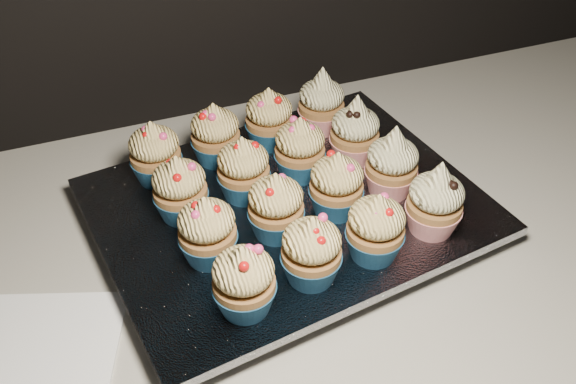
% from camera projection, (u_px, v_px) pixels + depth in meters
% --- Properties ---
extents(worktop, '(2.44, 0.64, 0.04)m').
position_uv_depth(worktop, '(369.00, 225.00, 0.81)').
color(worktop, beige).
rests_on(worktop, cabinet).
extents(napkin, '(0.23, 0.23, 0.00)m').
position_uv_depth(napkin, '(20.00, 366.00, 0.62)').
color(napkin, white).
rests_on(napkin, worktop).
extents(baking_tray, '(0.44, 0.36, 0.02)m').
position_uv_depth(baking_tray, '(288.00, 217.00, 0.78)').
color(baking_tray, black).
rests_on(baking_tray, worktop).
extents(foil_lining, '(0.48, 0.40, 0.01)m').
position_uv_depth(foil_lining, '(288.00, 206.00, 0.77)').
color(foil_lining, silver).
rests_on(foil_lining, baking_tray).
extents(cupcake_0, '(0.06, 0.06, 0.08)m').
position_uv_depth(cupcake_0, '(244.00, 281.00, 0.61)').
color(cupcake_0, navy).
rests_on(cupcake_0, foil_lining).
extents(cupcake_1, '(0.06, 0.06, 0.08)m').
position_uv_depth(cupcake_1, '(311.00, 251.00, 0.65)').
color(cupcake_1, navy).
rests_on(cupcake_1, foil_lining).
extents(cupcake_2, '(0.06, 0.06, 0.08)m').
position_uv_depth(cupcake_2, '(376.00, 228.00, 0.67)').
color(cupcake_2, navy).
rests_on(cupcake_2, foil_lining).
extents(cupcake_3, '(0.06, 0.06, 0.10)m').
position_uv_depth(cupcake_3, '(435.00, 202.00, 0.70)').
color(cupcake_3, red).
rests_on(cupcake_3, foil_lining).
extents(cupcake_4, '(0.06, 0.06, 0.08)m').
position_uv_depth(cupcake_4, '(207.00, 231.00, 0.67)').
color(cupcake_4, navy).
rests_on(cupcake_4, foil_lining).
extents(cupcake_5, '(0.06, 0.06, 0.08)m').
position_uv_depth(cupcake_5, '(276.00, 207.00, 0.70)').
color(cupcake_5, navy).
rests_on(cupcake_5, foil_lining).
extents(cupcake_6, '(0.06, 0.06, 0.08)m').
position_uv_depth(cupcake_6, '(336.00, 185.00, 0.73)').
color(cupcake_6, navy).
rests_on(cupcake_6, foil_lining).
extents(cupcake_7, '(0.06, 0.06, 0.10)m').
position_uv_depth(cupcake_7, '(392.00, 164.00, 0.75)').
color(cupcake_7, red).
rests_on(cupcake_7, foil_lining).
extents(cupcake_8, '(0.06, 0.06, 0.08)m').
position_uv_depth(cupcake_8, '(180.00, 189.00, 0.72)').
color(cupcake_8, navy).
rests_on(cupcake_8, foil_lining).
extents(cupcake_9, '(0.06, 0.06, 0.08)m').
position_uv_depth(cupcake_9, '(243.00, 170.00, 0.75)').
color(cupcake_9, navy).
rests_on(cupcake_9, foil_lining).
extents(cupcake_10, '(0.06, 0.06, 0.08)m').
position_uv_depth(cupcake_10, '(300.00, 149.00, 0.78)').
color(cupcake_10, navy).
rests_on(cupcake_10, foil_lining).
extents(cupcake_11, '(0.06, 0.06, 0.10)m').
position_uv_depth(cupcake_11, '(355.00, 132.00, 0.80)').
color(cupcake_11, red).
rests_on(cupcake_11, foil_lining).
extents(cupcake_12, '(0.06, 0.06, 0.08)m').
position_uv_depth(cupcake_12, '(155.00, 154.00, 0.77)').
color(cupcake_12, navy).
rests_on(cupcake_12, foil_lining).
extents(cupcake_13, '(0.06, 0.06, 0.08)m').
position_uv_depth(cupcake_13, '(216.00, 135.00, 0.80)').
color(cupcake_13, navy).
rests_on(cupcake_13, foil_lining).
extents(cupcake_14, '(0.06, 0.06, 0.08)m').
position_uv_depth(cupcake_14, '(269.00, 119.00, 0.83)').
color(cupcake_14, navy).
rests_on(cupcake_14, foil_lining).
extents(cupcake_15, '(0.06, 0.06, 0.10)m').
position_uv_depth(cupcake_15, '(321.00, 103.00, 0.86)').
color(cupcake_15, red).
rests_on(cupcake_15, foil_lining).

